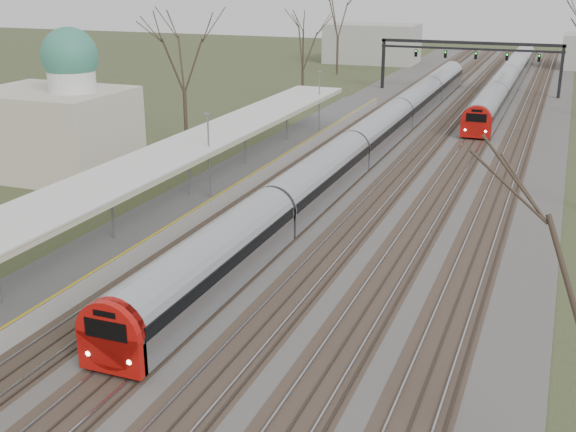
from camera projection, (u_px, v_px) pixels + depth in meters
name	position (u px, v px, depth m)	size (l,w,h in m)	color
track_bed	(415.00, 148.00, 59.05)	(24.00, 160.00, 0.22)	#474442
platform	(217.00, 188.00, 46.64)	(3.50, 69.00, 1.00)	#9E9B93
canopy	(180.00, 151.00, 41.55)	(4.10, 50.00, 3.11)	slate
dome_building	(56.00, 123.00, 50.37)	(10.00, 8.00, 10.30)	beige
signal_gantry	(470.00, 51.00, 83.96)	(21.00, 0.59, 6.08)	black
tree_west_far	(182.00, 49.00, 56.20)	(5.50, 5.50, 11.33)	#2D231C
train_near	(377.00, 132.00, 58.07)	(2.62, 75.21, 3.05)	#AFB2BA
train_far	(508.00, 78.00, 87.40)	(2.62, 60.21, 3.05)	#AFB2BA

